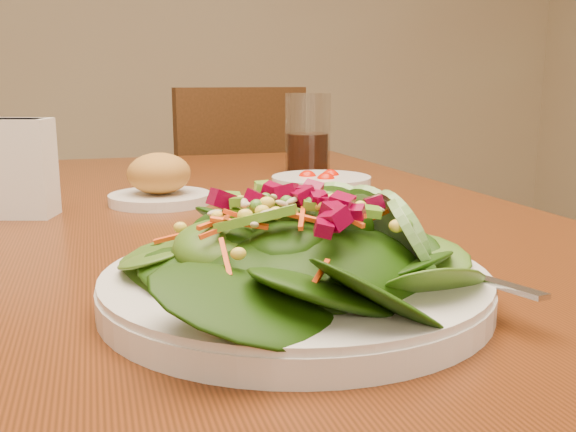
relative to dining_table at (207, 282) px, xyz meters
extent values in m
cube|color=#5C270D|center=(0.00, 0.00, 0.08)|extent=(0.90, 1.40, 0.04)
cylinder|color=#432411|center=(0.39, 0.64, -0.29)|extent=(0.07, 0.07, 0.71)
cube|color=#432411|center=(0.21, 1.10, -0.22)|extent=(0.51, 0.51, 0.04)
cylinder|color=#432411|center=(0.35, 1.32, -0.44)|extent=(0.04, 0.04, 0.41)
cylinder|color=#432411|center=(0.00, 1.23, -0.44)|extent=(0.04, 0.04, 0.41)
cylinder|color=#432411|center=(0.43, 0.97, -0.44)|extent=(0.04, 0.04, 0.41)
cylinder|color=#432411|center=(0.08, 0.88, -0.44)|extent=(0.04, 0.04, 0.41)
cube|color=#432411|center=(0.26, 0.91, 0.03)|extent=(0.40, 0.12, 0.46)
cylinder|color=silver|center=(0.01, -0.39, 0.11)|extent=(0.31, 0.31, 0.02)
ellipsoid|color=black|center=(0.01, -0.39, 0.14)|extent=(0.21, 0.21, 0.05)
cube|color=silver|center=(0.14, -0.42, 0.13)|extent=(0.05, 0.18, 0.01)
cylinder|color=silver|center=(-0.05, 0.08, 0.11)|extent=(0.15, 0.15, 0.01)
ellipsoid|color=#B47132|center=(-0.05, 0.08, 0.15)|extent=(0.09, 0.09, 0.06)
cylinder|color=silver|center=(0.17, 0.01, 0.12)|extent=(0.15, 0.15, 0.04)
sphere|color=red|center=(0.19, 0.02, 0.13)|extent=(0.03, 0.03, 0.03)
sphere|color=red|center=(0.16, 0.02, 0.13)|extent=(0.03, 0.03, 0.03)
sphere|color=red|center=(0.17, -0.01, 0.13)|extent=(0.03, 0.03, 0.03)
cylinder|color=silver|center=(0.26, 0.33, 0.18)|extent=(0.09, 0.09, 0.15)
cylinder|color=black|center=(0.26, 0.33, 0.14)|extent=(0.08, 0.08, 0.08)
cube|color=white|center=(-0.24, 0.04, 0.17)|extent=(0.11, 0.08, 0.13)
cube|color=white|center=(-0.24, 0.04, 0.18)|extent=(0.09, 0.07, 0.11)
camera|label=1|loc=(-0.14, -0.86, 0.28)|focal=40.00mm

